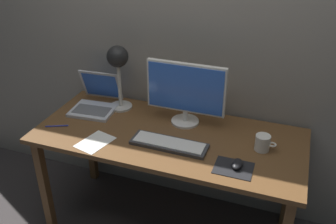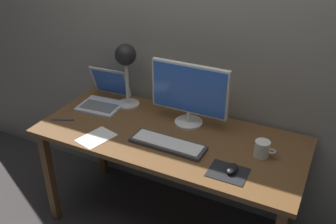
{
  "view_description": "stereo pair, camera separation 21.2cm",
  "coord_description": "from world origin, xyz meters",
  "px_view_note": "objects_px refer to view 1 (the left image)",
  "views": [
    {
      "loc": [
        0.65,
        -1.8,
        1.94
      ],
      "look_at": [
        0.02,
        -0.05,
        0.92
      ],
      "focal_mm": 40.39,
      "sensor_mm": 36.0,
      "label": 1
    },
    {
      "loc": [
        0.84,
        -1.71,
        1.94
      ],
      "look_at": [
        0.02,
        -0.05,
        0.92
      ],
      "focal_mm": 40.39,
      "sensor_mm": 36.0,
      "label": 2
    }
  ],
  "objects_px": {
    "keyboard_main": "(169,144)",
    "coffee_mug": "(263,143)",
    "monitor": "(186,91)",
    "pen": "(57,126)",
    "mouse": "(237,164)",
    "laptop": "(97,98)",
    "desk_lamp": "(118,64)"
  },
  "relations": [
    {
      "from": "desk_lamp",
      "to": "coffee_mug",
      "type": "bearing_deg",
      "value": -10.87
    },
    {
      "from": "keyboard_main",
      "to": "laptop",
      "type": "xyz_separation_m",
      "value": [
        -0.61,
        0.28,
        0.05
      ]
    },
    {
      "from": "desk_lamp",
      "to": "mouse",
      "type": "bearing_deg",
      "value": -24.4
    },
    {
      "from": "keyboard_main",
      "to": "laptop",
      "type": "bearing_deg",
      "value": 155.75
    },
    {
      "from": "monitor",
      "to": "coffee_mug",
      "type": "xyz_separation_m",
      "value": [
        0.5,
        -0.14,
        -0.17
      ]
    },
    {
      "from": "keyboard_main",
      "to": "mouse",
      "type": "xyz_separation_m",
      "value": [
        0.4,
        -0.07,
        0.01
      ]
    },
    {
      "from": "laptop",
      "to": "desk_lamp",
      "type": "height_order",
      "value": "desk_lamp"
    },
    {
      "from": "laptop",
      "to": "coffee_mug",
      "type": "bearing_deg",
      "value": -7.07
    },
    {
      "from": "mouse",
      "to": "keyboard_main",
      "type": "bearing_deg",
      "value": 170.37
    },
    {
      "from": "monitor",
      "to": "laptop",
      "type": "height_order",
      "value": "monitor"
    },
    {
      "from": "mouse",
      "to": "monitor",
      "type": "bearing_deg",
      "value": 138.63
    },
    {
      "from": "monitor",
      "to": "coffee_mug",
      "type": "distance_m",
      "value": 0.54
    },
    {
      "from": "monitor",
      "to": "desk_lamp",
      "type": "distance_m",
      "value": 0.48
    },
    {
      "from": "pen",
      "to": "mouse",
      "type": "bearing_deg",
      "value": -1.52
    },
    {
      "from": "keyboard_main",
      "to": "pen",
      "type": "xyz_separation_m",
      "value": [
        -0.72,
        -0.04,
        -0.01
      ]
    },
    {
      "from": "mouse",
      "to": "pen",
      "type": "distance_m",
      "value": 1.12
    },
    {
      "from": "desk_lamp",
      "to": "mouse",
      "type": "height_order",
      "value": "desk_lamp"
    },
    {
      "from": "laptop",
      "to": "desk_lamp",
      "type": "relative_size",
      "value": 0.76
    },
    {
      "from": "desk_lamp",
      "to": "pen",
      "type": "bearing_deg",
      "value": -125.86
    },
    {
      "from": "monitor",
      "to": "mouse",
      "type": "bearing_deg",
      "value": -41.37
    },
    {
      "from": "coffee_mug",
      "to": "pen",
      "type": "xyz_separation_m",
      "value": [
        -1.22,
        -0.18,
        -0.04
      ]
    },
    {
      "from": "keyboard_main",
      "to": "coffee_mug",
      "type": "distance_m",
      "value": 0.52
    },
    {
      "from": "monitor",
      "to": "keyboard_main",
      "type": "distance_m",
      "value": 0.35
    },
    {
      "from": "pen",
      "to": "desk_lamp",
      "type": "bearing_deg",
      "value": 54.14
    },
    {
      "from": "coffee_mug",
      "to": "pen",
      "type": "relative_size",
      "value": 0.84
    },
    {
      "from": "mouse",
      "to": "coffee_mug",
      "type": "bearing_deg",
      "value": 63.75
    },
    {
      "from": "monitor",
      "to": "pen",
      "type": "xyz_separation_m",
      "value": [
        -0.73,
        -0.32,
        -0.21
      ]
    },
    {
      "from": "monitor",
      "to": "coffee_mug",
      "type": "height_order",
      "value": "monitor"
    },
    {
      "from": "monitor",
      "to": "laptop",
      "type": "bearing_deg",
      "value": -179.72
    },
    {
      "from": "keyboard_main",
      "to": "coffee_mug",
      "type": "height_order",
      "value": "coffee_mug"
    },
    {
      "from": "monitor",
      "to": "keyboard_main",
      "type": "height_order",
      "value": "monitor"
    },
    {
      "from": "laptop",
      "to": "mouse",
      "type": "bearing_deg",
      "value": -18.76
    }
  ]
}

